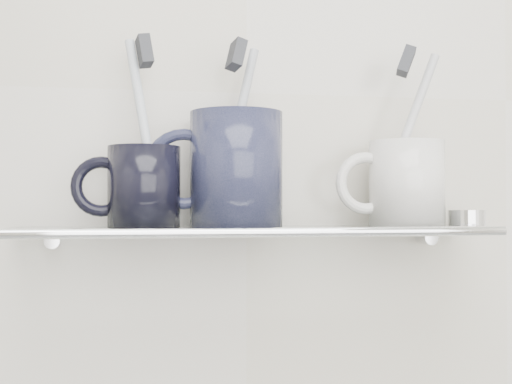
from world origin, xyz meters
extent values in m
plane|color=beige|center=(0.00, 1.10, 1.25)|extent=(2.50, 0.00, 2.50)
cube|color=silver|center=(0.00, 1.04, 1.10)|extent=(0.50, 0.12, 0.01)
cylinder|color=silver|center=(0.00, 0.98, 1.10)|extent=(0.50, 0.01, 0.01)
cylinder|color=silver|center=(-0.21, 1.09, 1.09)|extent=(0.02, 0.03, 0.02)
cylinder|color=silver|center=(0.21, 1.09, 1.09)|extent=(0.02, 0.03, 0.02)
cylinder|color=black|center=(-0.12, 1.04, 1.14)|extent=(0.09, 0.09, 0.08)
torus|color=black|center=(-0.16, 1.04, 1.14)|extent=(0.06, 0.01, 0.06)
cylinder|color=silver|center=(-0.12, 1.04, 1.20)|extent=(0.04, 0.04, 0.19)
cube|color=#2F3035|center=(-0.12, 1.04, 1.28)|extent=(0.02, 0.03, 0.03)
cylinder|color=black|center=(-0.02, 1.04, 1.16)|extent=(0.12, 0.12, 0.12)
torus|color=black|center=(-0.08, 1.04, 1.16)|extent=(0.08, 0.01, 0.08)
cylinder|color=#98A2A9|center=(-0.02, 1.04, 1.20)|extent=(0.06, 0.05, 0.18)
cube|color=#2F3035|center=(-0.02, 1.04, 1.28)|extent=(0.02, 0.03, 0.04)
cylinder|color=silver|center=(0.17, 1.04, 1.15)|extent=(0.11, 0.11, 0.09)
torus|color=silver|center=(0.12, 1.04, 1.15)|extent=(0.07, 0.01, 0.07)
cylinder|color=#BABABA|center=(0.17, 1.04, 1.20)|extent=(0.08, 0.02, 0.18)
cube|color=#2F3035|center=(0.17, 1.04, 1.28)|extent=(0.03, 0.03, 0.04)
cylinder|color=silver|center=(0.24, 1.04, 1.11)|extent=(0.04, 0.04, 0.02)
camera|label=1|loc=(-0.14, 0.31, 1.12)|focal=50.00mm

